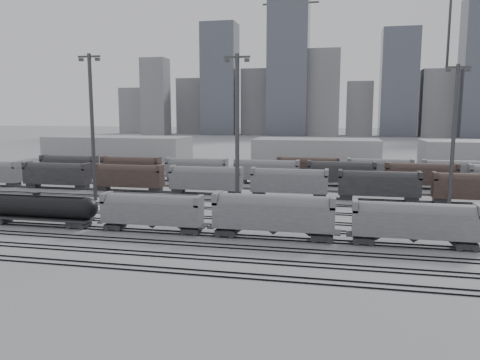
% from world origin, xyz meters
% --- Properties ---
extents(ground, '(900.00, 900.00, 0.00)m').
position_xyz_m(ground, '(0.00, 0.00, 0.00)').
color(ground, '#A3A4A8').
rests_on(ground, ground).
extents(tracks, '(220.00, 71.50, 0.16)m').
position_xyz_m(tracks, '(0.00, 17.50, 0.08)').
color(tracks, black).
rests_on(tracks, ground).
extents(tank_car_b, '(19.21, 3.20, 4.75)m').
position_xyz_m(tank_car_b, '(-25.83, 1.00, 2.75)').
color(tank_car_b, black).
rests_on(tank_car_b, ground).
extents(hopper_car_a, '(14.38, 2.86, 5.14)m').
position_xyz_m(hopper_car_a, '(-7.79, 1.00, 3.18)').
color(hopper_car_a, black).
rests_on(hopper_car_a, ground).
extents(hopper_car_b, '(16.07, 3.19, 5.75)m').
position_xyz_m(hopper_car_b, '(9.29, 1.00, 3.55)').
color(hopper_car_b, black).
rests_on(hopper_car_b, ground).
extents(hopper_car_c, '(15.17, 3.01, 5.42)m').
position_xyz_m(hopper_car_c, '(26.93, 1.00, 3.35)').
color(hopper_car_c, black).
rests_on(hopper_car_c, ground).
extents(light_mast_b, '(4.35, 0.70, 27.21)m').
position_xyz_m(light_mast_b, '(-27.69, 20.97, 14.44)').
color(light_mast_b, '#3C3C3F').
rests_on(light_mast_b, ground).
extents(light_mast_c, '(4.08, 0.65, 25.53)m').
position_xyz_m(light_mast_c, '(1.72, 13.16, 13.54)').
color(light_mast_c, '#3C3C3F').
rests_on(light_mast_c, ground).
extents(light_mast_d, '(3.87, 0.62, 24.21)m').
position_xyz_m(light_mast_d, '(35.60, 22.89, 12.84)').
color(light_mast_d, '#3C3C3F').
rests_on(light_mast_d, ground).
extents(bg_string_near, '(151.00, 3.00, 5.60)m').
position_xyz_m(bg_string_near, '(8.00, 32.00, 2.80)').
color(bg_string_near, gray).
rests_on(bg_string_near, ground).
extents(bg_string_mid, '(151.00, 3.00, 5.60)m').
position_xyz_m(bg_string_mid, '(18.00, 48.00, 2.80)').
color(bg_string_mid, black).
rests_on(bg_string_mid, ground).
extents(bg_string_far, '(66.00, 3.00, 5.60)m').
position_xyz_m(bg_string_far, '(35.50, 56.00, 2.80)').
color(bg_string_far, '#47332D').
rests_on(bg_string_far, ground).
extents(warehouse_left, '(50.00, 18.00, 8.00)m').
position_xyz_m(warehouse_left, '(-60.00, 95.00, 4.00)').
color(warehouse_left, '#9C9C9F').
rests_on(warehouse_left, ground).
extents(warehouse_mid, '(40.00, 18.00, 8.00)m').
position_xyz_m(warehouse_mid, '(10.00, 95.00, 4.00)').
color(warehouse_mid, '#9C9C9F').
rests_on(warehouse_mid, ground).
extents(skyline, '(316.00, 22.40, 95.00)m').
position_xyz_m(skyline, '(10.84, 280.00, 34.73)').
color(skyline, gray).
rests_on(skyline, ground).
extents(crane_left, '(42.00, 1.80, 100.00)m').
position_xyz_m(crane_left, '(-28.74, 305.00, 57.39)').
color(crane_left, '#3C3C3F').
rests_on(crane_left, ground).
extents(crane_right, '(42.00, 1.80, 100.00)m').
position_xyz_m(crane_right, '(91.26, 305.00, 57.39)').
color(crane_right, '#3C3C3F').
rests_on(crane_right, ground).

